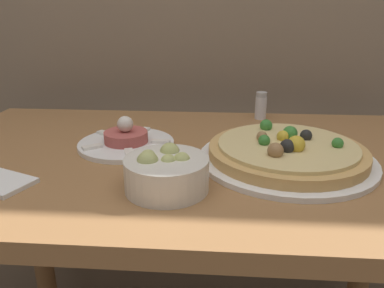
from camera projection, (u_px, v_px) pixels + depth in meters
dining_table at (190, 212)px, 0.81m from camera, size 1.12×0.65×0.80m
pizza_plate at (287, 153)px, 0.72m from camera, size 0.34×0.34×0.06m
tartare_plate at (126, 141)px, 0.80m from camera, size 0.20×0.20×0.07m
small_bowl at (166, 172)px, 0.61m from camera, size 0.14×0.14×0.07m
salt_shaker at (261, 106)px, 0.99m from camera, size 0.03×0.03×0.07m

